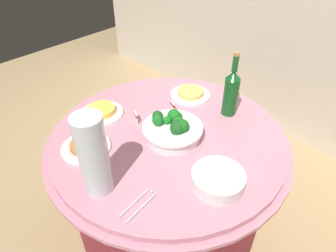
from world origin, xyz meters
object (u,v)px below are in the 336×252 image
(broccoli_bowl, at_px, (173,129))
(label_placard_front, at_px, (136,117))
(decorative_fruit_vase, at_px, (94,159))
(food_plate_fried_egg, at_px, (102,112))
(food_plate_peanuts, at_px, (86,147))
(label_placard_mid, at_px, (172,106))
(food_plate_noodles, at_px, (190,94))
(wine_bottle, at_px, (231,92))
(plate_stack, at_px, (218,180))
(serving_tongs, at_px, (139,204))

(broccoli_bowl, height_order, label_placard_front, broccoli_bowl)
(decorative_fruit_vase, height_order, food_plate_fried_egg, decorative_fruit_vase)
(broccoli_bowl, bearing_deg, food_plate_fried_egg, -162.30)
(decorative_fruit_vase, relative_size, food_plate_fried_egg, 1.55)
(food_plate_peanuts, distance_m, food_plate_fried_egg, 0.27)
(label_placard_mid, bearing_deg, label_placard_front, -108.92)
(food_plate_noodles, relative_size, label_placard_mid, 4.00)
(broccoli_bowl, xyz_separation_m, label_placard_front, (-0.21, -0.04, -0.01))
(label_placard_mid, bearing_deg, decorative_fruit_vase, -74.97)
(broccoli_bowl, distance_m, food_plate_noodles, 0.38)
(wine_bottle, relative_size, label_placard_front, 6.11)
(plate_stack, distance_m, label_placard_mid, 0.53)
(food_plate_peanuts, relative_size, food_plate_fried_egg, 1.00)
(decorative_fruit_vase, xyz_separation_m, food_plate_fried_egg, (-0.39, 0.30, -0.14))
(decorative_fruit_vase, distance_m, label_placard_front, 0.45)
(plate_stack, bearing_deg, serving_tongs, -117.90)
(broccoli_bowl, bearing_deg, plate_stack, -15.05)
(broccoli_bowl, bearing_deg, serving_tongs, -63.93)
(wine_bottle, xyz_separation_m, label_placard_mid, (-0.22, -0.19, -0.10))
(broccoli_bowl, relative_size, food_plate_noodles, 1.27)
(serving_tongs, bearing_deg, decorative_fruit_vase, -163.50)
(wine_bottle, xyz_separation_m, decorative_fruit_vase, (-0.06, -0.76, 0.02))
(food_plate_peanuts, distance_m, food_plate_noodles, 0.66)
(broccoli_bowl, height_order, label_placard_mid, broccoli_bowl)
(decorative_fruit_vase, bearing_deg, plate_stack, 45.95)
(serving_tongs, bearing_deg, label_placard_front, 140.25)
(serving_tongs, height_order, label_placard_mid, label_placard_mid)
(label_placard_mid, bearing_deg, broccoli_bowl, -46.04)
(wine_bottle, bearing_deg, broccoli_bowl, -101.96)
(plate_stack, distance_m, serving_tongs, 0.32)
(label_placard_front, relative_size, label_placard_mid, 1.00)
(decorative_fruit_vase, height_order, label_placard_mid, decorative_fruit_vase)
(food_plate_peanuts, xyz_separation_m, food_plate_noodles, (0.04, 0.66, 0.00))
(broccoli_bowl, height_order, serving_tongs, broccoli_bowl)
(food_plate_fried_egg, bearing_deg, wine_bottle, 45.43)
(broccoli_bowl, bearing_deg, wine_bottle, 78.04)
(label_placard_mid, bearing_deg, food_plate_fried_egg, -131.58)
(decorative_fruit_vase, relative_size, label_placard_front, 6.18)
(food_plate_peanuts, bearing_deg, label_placard_mid, 81.13)
(serving_tongs, bearing_deg, label_placard_mid, 122.07)
(broccoli_bowl, distance_m, label_placard_front, 0.22)
(food_plate_peanuts, distance_m, label_placard_front, 0.29)
(serving_tongs, xyz_separation_m, food_plate_fried_egg, (-0.57, 0.24, 0.01))
(broccoli_bowl, distance_m, food_plate_peanuts, 0.40)
(food_plate_fried_egg, height_order, label_placard_mid, label_placard_mid)
(food_plate_fried_egg, bearing_deg, label_placard_mid, 48.42)
(broccoli_bowl, xyz_separation_m, food_plate_peanuts, (-0.22, -0.33, -0.03))
(wine_bottle, distance_m, serving_tongs, 0.73)
(food_plate_noodles, bearing_deg, label_placard_mid, -79.84)
(food_plate_noodles, bearing_deg, plate_stack, -39.65)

